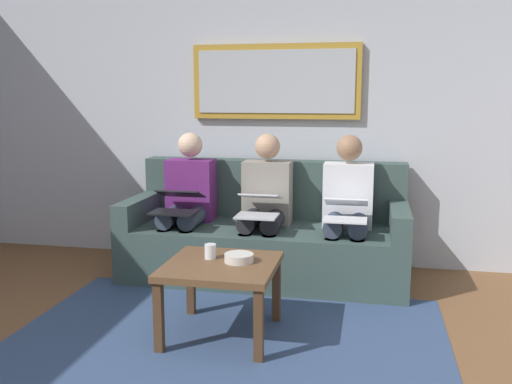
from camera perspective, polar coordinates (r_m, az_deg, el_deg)
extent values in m
cube|color=#B7BCC6|center=(4.87, 2.17, 8.19)|extent=(6.00, 0.12, 2.60)
cube|color=#33476B|center=(3.47, -2.95, -14.68)|extent=(2.60, 1.80, 0.01)
cube|color=#384C47|center=(4.50, 0.91, -6.04)|extent=(2.20, 0.90, 0.42)
cube|color=#384C47|center=(4.73, 1.72, 0.35)|extent=(2.20, 0.20, 0.48)
cube|color=#384C47|center=(4.35, 14.38, -2.68)|extent=(0.14, 0.90, 0.20)
cube|color=#384C47|center=(4.72, -11.46, -1.60)|extent=(0.14, 0.90, 0.20)
cube|color=#B7892D|center=(4.78, 2.01, 11.16)|extent=(1.42, 0.04, 0.62)
cube|color=#B2B7BC|center=(4.75, 1.96, 11.17)|extent=(1.32, 0.01, 0.52)
cube|color=brown|center=(3.37, -3.58, -7.55)|extent=(0.65, 0.65, 0.04)
cube|color=#4C331E|center=(3.12, 0.28, -13.44)|extent=(0.05, 0.05, 0.42)
cube|color=#4C331E|center=(3.28, -9.87, -12.44)|extent=(0.05, 0.05, 0.42)
cube|color=#4C331E|center=(3.65, 2.09, -9.93)|extent=(0.05, 0.05, 0.42)
cube|color=#4C331E|center=(3.78, -6.64, -9.27)|extent=(0.05, 0.05, 0.42)
cylinder|color=silver|center=(3.44, -4.67, -6.04)|extent=(0.07, 0.07, 0.09)
cylinder|color=beige|center=(3.37, -1.74, -6.71)|extent=(0.18, 0.18, 0.05)
cube|color=silver|center=(4.42, 9.35, -0.33)|extent=(0.38, 0.22, 0.50)
sphere|color=#997051|center=(4.37, 9.49, 4.45)|extent=(0.20, 0.20, 0.20)
cylinder|color=#384256|center=(4.25, 10.38, -3.26)|extent=(0.14, 0.42, 0.14)
cylinder|color=#384256|center=(4.25, 7.95, -3.17)|extent=(0.14, 0.42, 0.14)
cylinder|color=#384256|center=(4.12, 10.18, -7.71)|extent=(0.11, 0.11, 0.42)
cylinder|color=#384256|center=(4.12, 7.66, -7.61)|extent=(0.11, 0.11, 0.42)
cube|color=white|center=(4.03, 9.05, -2.83)|extent=(0.31, 0.21, 0.01)
cube|color=white|center=(4.15, 9.19, -1.02)|extent=(0.31, 0.20, 0.09)
cube|color=#A5C6EA|center=(4.14, 9.18, -0.97)|extent=(0.28, 0.17, 0.07)
cube|color=gray|center=(4.49, 1.17, -0.04)|extent=(0.38, 0.22, 0.50)
sphere|color=tan|center=(4.44, 1.18, 4.67)|extent=(0.20, 0.20, 0.20)
cylinder|color=#232328|center=(4.31, 1.82, -2.91)|extent=(0.14, 0.42, 0.14)
cylinder|color=#232328|center=(4.34, -0.52, -2.81)|extent=(0.14, 0.42, 0.14)
cylinder|color=#232328|center=(4.18, 1.30, -7.29)|extent=(0.11, 0.11, 0.42)
cylinder|color=#232328|center=(4.21, -1.12, -7.14)|extent=(0.11, 0.11, 0.42)
cube|color=silver|center=(4.10, 0.09, -2.46)|extent=(0.30, 0.24, 0.01)
cube|color=silver|center=(4.22, 0.49, -0.42)|extent=(0.30, 0.23, 0.07)
cube|color=#A5C6EA|center=(4.22, 0.48, -0.38)|extent=(0.27, 0.20, 0.06)
cube|color=#66236B|center=(4.65, -6.62, 0.24)|extent=(0.38, 0.22, 0.50)
sphere|color=beige|center=(4.60, -6.71, 4.79)|extent=(0.20, 0.20, 0.20)
cylinder|color=#384256|center=(4.46, -6.32, -2.53)|extent=(0.14, 0.42, 0.14)
cylinder|color=#384256|center=(4.52, -8.49, -2.41)|extent=(0.14, 0.42, 0.14)
cylinder|color=#384256|center=(4.33, -7.11, -6.73)|extent=(0.11, 0.11, 0.42)
cylinder|color=#384256|center=(4.39, -9.34, -6.55)|extent=(0.11, 0.11, 0.42)
cube|color=black|center=(4.28, -8.35, -2.06)|extent=(0.35, 0.23, 0.01)
cube|color=black|center=(4.40, -7.70, -0.19)|extent=(0.35, 0.22, 0.09)
cube|color=#A5C6EA|center=(4.39, -7.72, -0.15)|extent=(0.31, 0.19, 0.07)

